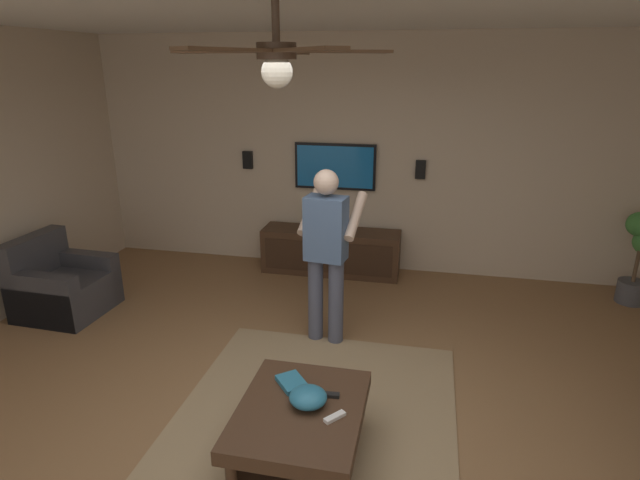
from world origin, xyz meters
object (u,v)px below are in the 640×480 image
(armchair, at_px, (62,287))
(tv, at_px, (335,167))
(remote_white, at_px, (335,417))
(remote_black, at_px, (328,395))
(person_standing, at_px, (327,247))
(wall_speaker_left, at_px, (421,170))
(media_console, at_px, (331,251))
(book, at_px, (292,382))
(wall_speaker_right, at_px, (248,160))
(bowl, at_px, (308,397))
(coffee_table, at_px, (300,421))
(ceiling_fan, at_px, (277,57))
(vase_round, at_px, (315,220))

(armchair, xyz_separation_m, tv, (1.91, -2.54, 1.02))
(remote_white, relative_size, remote_black, 1.00)
(person_standing, height_order, remote_white, person_standing)
(remote_black, distance_m, wall_speaker_left, 3.48)
(media_console, bearing_deg, remote_white, 11.40)
(remote_white, bearing_deg, book, 91.01)
(remote_black, height_order, wall_speaker_right, wall_speaker_right)
(armchair, distance_m, remote_black, 3.43)
(bowl, xyz_separation_m, wall_speaker_left, (3.45, -0.56, 0.85))
(coffee_table, height_order, wall_speaker_right, wall_speaker_right)
(wall_speaker_left, bearing_deg, book, 167.51)
(bowl, xyz_separation_m, remote_white, (-0.10, -0.19, -0.04))
(book, xyz_separation_m, ceiling_fan, (-0.30, -0.04, 2.11))
(remote_black, bearing_deg, wall_speaker_right, -67.59)
(coffee_table, distance_m, ceiling_fan, 2.23)
(person_standing, distance_m, vase_round, 1.78)
(vase_round, bearing_deg, wall_speaker_left, -80.26)
(book, relative_size, ceiling_fan, 0.19)
(media_console, xyz_separation_m, wall_speaker_right, (0.25, 1.13, 1.06))
(remote_white, height_order, book, book)
(person_standing, bearing_deg, coffee_table, -166.59)
(bowl, height_order, wall_speaker_left, wall_speaker_left)
(coffee_table, distance_m, media_console, 3.26)
(remote_black, xyz_separation_m, wall_speaker_right, (3.33, 1.71, 0.93))
(bowl, height_order, remote_black, bowl)
(bowl, relative_size, book, 1.12)
(person_standing, distance_m, remote_white, 1.77)
(book, bearing_deg, wall_speaker_right, 164.13)
(coffee_table, height_order, book, book)
(tv, height_order, wall_speaker_left, tv)
(book, xyz_separation_m, wall_speaker_right, (3.26, 1.44, 0.92))
(wall_speaker_left, height_order, wall_speaker_right, wall_speaker_right)
(remote_black, height_order, wall_speaker_left, wall_speaker_left)
(bowl, xyz_separation_m, wall_speaker_right, (3.45, 1.60, 0.88))
(book, bearing_deg, ceiling_fan, -31.58)
(tv, relative_size, remote_black, 6.69)
(person_standing, relative_size, remote_black, 10.93)
(tv, xyz_separation_m, wall_speaker_left, (0.01, -1.03, 0.00))
(tv, distance_m, remote_white, 3.71)
(tv, bearing_deg, ceiling_fan, 5.68)
(bowl, xyz_separation_m, book, (0.19, 0.16, -0.04))
(person_standing, xyz_separation_m, wall_speaker_left, (1.91, -0.75, 0.37))
(armchair, distance_m, tv, 3.34)
(tv, relative_size, wall_speaker_left, 4.56)
(media_console, distance_m, remote_black, 3.14)
(remote_black, height_order, vase_round, vase_round)
(bowl, distance_m, book, 0.25)
(tv, xyz_separation_m, remote_white, (-3.54, -0.66, -0.89))
(remote_black, height_order, ceiling_fan, ceiling_fan)
(media_console, distance_m, tv, 1.05)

